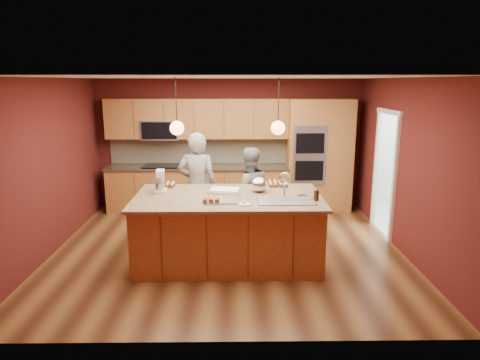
{
  "coord_description": "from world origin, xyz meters",
  "views": [
    {
      "loc": [
        0.11,
        -6.45,
        2.65
      ],
      "look_at": [
        0.19,
        -0.1,
        1.17
      ],
      "focal_mm": 32.0,
      "sensor_mm": 36.0,
      "label": 1
    }
  ],
  "objects_px": {
    "person_left": "(197,186)",
    "stand_mixer": "(161,183)",
    "island": "(229,228)",
    "person_right": "(249,193)",
    "mixing_bowl": "(259,184)"
  },
  "relations": [
    {
      "from": "person_left",
      "to": "mixing_bowl",
      "type": "bearing_deg",
      "value": 145.61
    },
    {
      "from": "island",
      "to": "person_right",
      "type": "distance_m",
      "value": 1.1
    },
    {
      "from": "person_left",
      "to": "mixing_bowl",
      "type": "relative_size",
      "value": 6.59
    },
    {
      "from": "stand_mixer",
      "to": "mixing_bowl",
      "type": "relative_size",
      "value": 1.24
    },
    {
      "from": "island",
      "to": "stand_mixer",
      "type": "relative_size",
      "value": 7.96
    },
    {
      "from": "island",
      "to": "mixing_bowl",
      "type": "bearing_deg",
      "value": 29.62
    },
    {
      "from": "person_left",
      "to": "mixing_bowl",
      "type": "distance_m",
      "value": 1.28
    },
    {
      "from": "person_left",
      "to": "person_right",
      "type": "distance_m",
      "value": 0.89
    },
    {
      "from": "stand_mixer",
      "to": "mixing_bowl",
      "type": "xyz_separation_m",
      "value": [
        1.48,
        0.04,
        -0.04
      ]
    },
    {
      "from": "island",
      "to": "mixing_bowl",
      "type": "xyz_separation_m",
      "value": [
        0.45,
        0.26,
        0.6
      ]
    },
    {
      "from": "person_right",
      "to": "stand_mixer",
      "type": "xyz_separation_m",
      "value": [
        -1.36,
        -0.8,
        0.37
      ]
    },
    {
      "from": "person_left",
      "to": "stand_mixer",
      "type": "bearing_deg",
      "value": 61.95
    },
    {
      "from": "island",
      "to": "mixing_bowl",
      "type": "height_order",
      "value": "island"
    },
    {
      "from": "stand_mixer",
      "to": "mixing_bowl",
      "type": "distance_m",
      "value": 1.48
    },
    {
      "from": "island",
      "to": "stand_mixer",
      "type": "bearing_deg",
      "value": 168.22
    }
  ]
}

